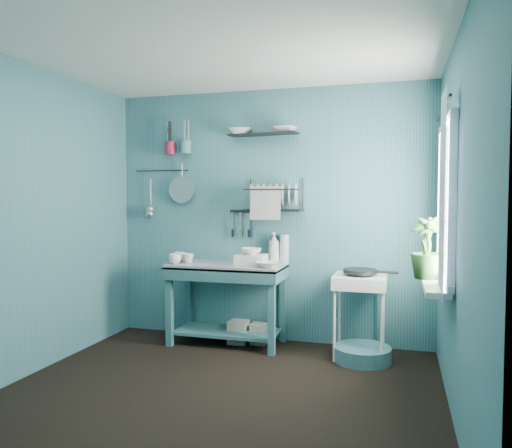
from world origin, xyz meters
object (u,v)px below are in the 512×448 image
(soap_bottle, at_px, (274,248))
(mug_right, at_px, (180,257))
(utensil_cup_teal, at_px, (186,147))
(colander, at_px, (182,190))
(storage_tin_small, at_px, (259,334))
(floor_basin, at_px, (362,354))
(utensil_cup_magenta, at_px, (170,148))
(potted_plant, at_px, (427,248))
(water_bottle, at_px, (284,249))
(frying_pan, at_px, (360,271))
(wash_tub, at_px, (251,260))
(dish_rack, at_px, (274,195))
(hotplate_stand, at_px, (360,316))
(work_counter, at_px, (227,304))
(storage_tin_large, at_px, (239,332))
(mug_left, at_px, (175,259))
(mug_mid, at_px, (188,258))

(soap_bottle, bearing_deg, mug_right, -167.74)
(utensil_cup_teal, height_order, colander, utensil_cup_teal)
(storage_tin_small, relative_size, floor_basin, 0.40)
(utensil_cup_magenta, bearing_deg, potted_plant, -19.17)
(mug_right, height_order, colander, colander)
(mug_right, xyz_separation_m, floor_basin, (1.81, -0.17, -0.77))
(water_bottle, distance_m, utensil_cup_magenta, 1.58)
(mug_right, height_order, frying_pan, mug_right)
(water_bottle, distance_m, potted_plant, 1.57)
(wash_tub, bearing_deg, water_bottle, 41.63)
(wash_tub, xyz_separation_m, dish_rack, (0.18, 0.16, 0.62))
(mug_right, xyz_separation_m, utensil_cup_magenta, (-0.19, 0.19, 1.11))
(utensil_cup_magenta, bearing_deg, frying_pan, -7.16)
(hotplate_stand, bearing_deg, wash_tub, 177.33)
(mug_right, distance_m, storage_tin_small, 1.09)
(soap_bottle, xyz_separation_m, floor_basin, (0.89, -0.37, -0.87))
(frying_pan, height_order, floor_basin, frying_pan)
(work_counter, distance_m, storage_tin_large, 0.31)
(dish_rack, bearing_deg, storage_tin_large, -168.77)
(utensil_cup_magenta, height_order, colander, utensil_cup_magenta)
(mug_left, distance_m, colander, 0.78)
(colander, bearing_deg, dish_rack, -4.54)
(frying_pan, bearing_deg, wash_tub, 178.09)
(utensil_cup_magenta, relative_size, storage_tin_small, 0.65)
(utensil_cup_teal, distance_m, floor_basin, 2.65)
(storage_tin_large, bearing_deg, hotplate_stand, -5.06)
(colander, bearing_deg, water_bottle, -0.12)
(mug_mid, xyz_separation_m, colander, (-0.20, 0.28, 0.68))
(mug_mid, relative_size, colander, 0.36)
(storage_tin_small, bearing_deg, mug_right, -174.29)
(storage_tin_large, height_order, storage_tin_small, storage_tin_large)
(mug_mid, distance_m, dish_rack, 1.04)
(storage_tin_large, bearing_deg, mug_left, -160.10)
(potted_plant, bearing_deg, hotplate_stand, 130.54)
(wash_tub, bearing_deg, mug_mid, -176.37)
(frying_pan, relative_size, dish_rack, 0.55)
(mug_left, bearing_deg, dish_rack, 18.33)
(work_counter, height_order, potted_plant, potted_plant)
(storage_tin_large, bearing_deg, work_counter, -153.43)
(water_bottle, xyz_separation_m, floor_basin, (0.79, -0.39, -0.86))
(floor_basin, bearing_deg, work_counter, 172.42)
(storage_tin_large, bearing_deg, utensil_cup_teal, 166.89)
(utensil_cup_magenta, bearing_deg, colander, 15.17)
(hotplate_stand, bearing_deg, frying_pan, 0.00)
(mug_left, relative_size, storage_tin_small, 0.61)
(soap_bottle, bearing_deg, water_bottle, 11.31)
(mug_left, bearing_deg, wash_tub, 10.86)
(utensil_cup_teal, bearing_deg, mug_mid, -62.57)
(mug_right, bearing_deg, work_counter, 0.00)
(work_counter, height_order, wash_tub, wash_tub)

